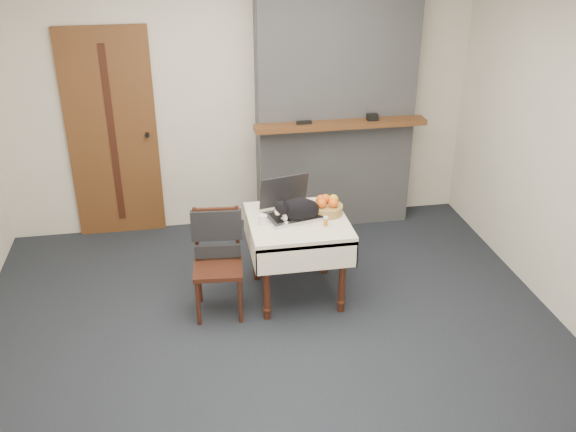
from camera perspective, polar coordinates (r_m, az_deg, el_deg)
name	(u,v)px	position (r m, az deg, el deg)	size (l,w,h in m)	color
ground	(273,335)	(4.95, -1.31, -10.55)	(4.50, 4.50, 0.00)	black
room_shell	(261,91)	(4.59, -2.46, 11.02)	(4.52, 4.01, 2.61)	beige
door	(113,135)	(6.25, -15.33, 6.94)	(0.82, 0.10, 2.00)	brown
chimney	(335,97)	(6.19, 4.24, 10.52)	(1.62, 0.48, 2.60)	gray
side_table	(298,232)	(5.12, 0.86, -1.42)	(0.78, 0.78, 0.70)	black
laptop	(289,206)	(5.12, 0.07, 0.93)	(0.47, 0.43, 0.30)	#B7B7BC
cat	(300,210)	(5.02, 1.06, 0.57)	(0.46, 0.25, 0.22)	black
cream_jar	(263,220)	(4.99, -2.24, -0.33)	(0.07, 0.07, 0.08)	white
pill_bottle	(326,221)	(4.96, 3.37, -0.44)	(0.04, 0.04, 0.08)	#B26D15
fruit_basket	(327,207)	(5.16, 3.47, 0.84)	(0.26, 0.26, 0.15)	#A88B43
desk_clutter	(317,214)	(5.15, 2.56, 0.14)	(0.12, 0.01, 0.01)	black
chair	(217,247)	(5.03, -6.30, -2.73)	(0.42, 0.41, 0.85)	black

